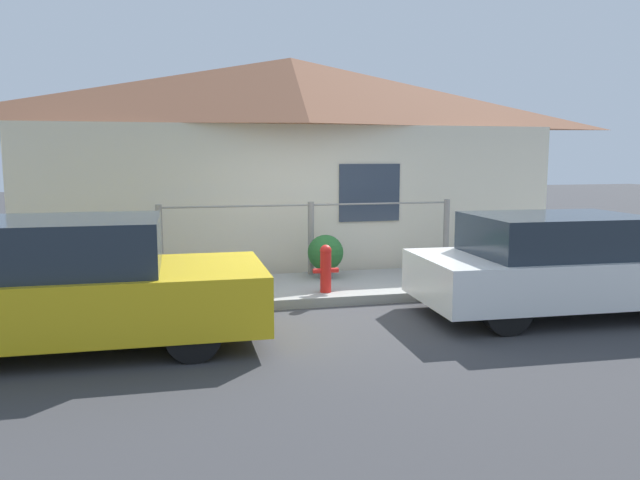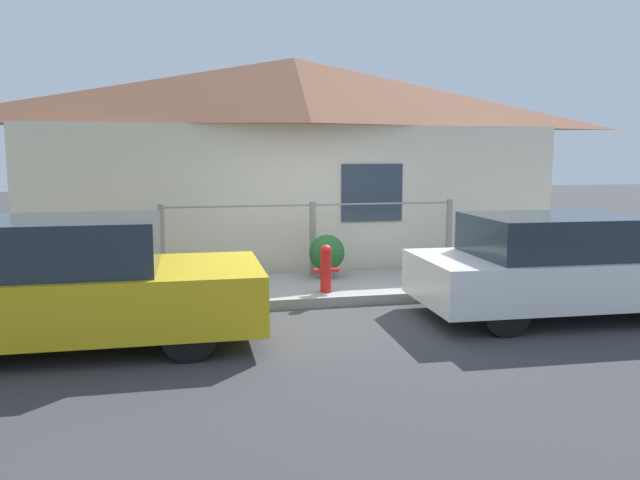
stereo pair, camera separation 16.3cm
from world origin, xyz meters
The scene contains 9 objects.
ground_plane centered at (0.00, 0.00, 0.00)m, with size 60.00×60.00×0.00m, color #38383A.
sidewalk centered at (0.00, 0.94, 0.07)m, with size 24.00×1.88×0.14m.
house centered at (0.00, 3.25, 3.03)m, with size 9.75×2.23×3.84m.
fence centered at (0.00, 1.73, 0.79)m, with size 4.90×0.10×1.19m.
car_left centered at (-3.42, -1.07, 0.70)m, with size 4.30×1.84×1.41m.
car_right centered at (2.72, -1.07, 0.66)m, with size 3.93×1.87×1.32m.
fire_hydrant centered at (-0.10, 0.35, 0.49)m, with size 0.37×0.17×0.68m.
potted_plant_near_hydrant centered at (0.15, 1.35, 0.53)m, with size 0.57×0.57×0.69m.
potted_plant_by_fence centered at (-2.66, 1.06, 0.39)m, with size 0.34×0.34×0.47m.
Camera 2 is at (-2.11, -8.15, 2.09)m, focal length 35.00 mm.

